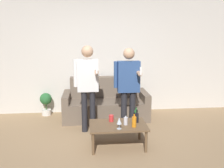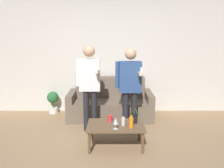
# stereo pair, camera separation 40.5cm
# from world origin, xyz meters

# --- Properties ---
(ground_plane) EXTENTS (16.00, 16.00, 0.00)m
(ground_plane) POSITION_xyz_m (0.00, 0.00, 0.00)
(ground_plane) COLOR #997A56
(wall_back) EXTENTS (8.00, 0.06, 2.70)m
(wall_back) POSITION_xyz_m (0.00, 2.26, 1.35)
(wall_back) COLOR silver
(wall_back) RESTS_ON ground_plane
(couch) EXTENTS (1.81, 0.83, 0.87)m
(couch) POSITION_xyz_m (0.08, 1.78, 0.30)
(couch) COLOR #6B5B4C
(couch) RESTS_ON ground_plane
(coffee_table) EXTENTS (0.92, 0.59, 0.38)m
(coffee_table) POSITION_xyz_m (0.18, 0.32, 0.34)
(coffee_table) COLOR brown
(coffee_table) RESTS_ON ground_plane
(bottle_orange) EXTENTS (0.07, 0.07, 0.23)m
(bottle_orange) POSITION_xyz_m (0.42, 0.19, 0.47)
(bottle_orange) COLOR orange
(bottle_orange) RESTS_ON coffee_table
(bottle_green) EXTENTS (0.06, 0.06, 0.22)m
(bottle_green) POSITION_xyz_m (0.51, 0.53, 0.47)
(bottle_green) COLOR #23752D
(bottle_green) RESTS_ON coffee_table
(bottle_dark) EXTENTS (0.07, 0.07, 0.17)m
(bottle_dark) POSITION_xyz_m (0.30, 0.29, 0.45)
(bottle_dark) COLOR silver
(bottle_dark) RESTS_ON coffee_table
(bottle_yellow) EXTENTS (0.07, 0.07, 0.22)m
(bottle_yellow) POSITION_xyz_m (0.50, 0.38, 0.47)
(bottle_yellow) COLOR black
(bottle_yellow) RESTS_ON coffee_table
(wine_glass_near) EXTENTS (0.08, 0.08, 0.18)m
(wine_glass_near) POSITION_xyz_m (0.17, 0.13, 0.51)
(wine_glass_near) COLOR silver
(wine_glass_near) RESTS_ON coffee_table
(cup_on_table) EXTENTS (0.08, 0.08, 0.11)m
(cup_on_table) POSITION_xyz_m (0.08, 0.47, 0.44)
(cup_on_table) COLOR red
(cup_on_table) RESTS_ON coffee_table
(person_standing_left) EXTENTS (0.45, 0.41, 1.62)m
(person_standing_left) POSITION_xyz_m (-0.30, 1.01, 0.97)
(person_standing_left) COLOR #232328
(person_standing_left) RESTS_ON ground_plane
(person_standing_right) EXTENTS (0.48, 0.41, 1.57)m
(person_standing_right) POSITION_xyz_m (0.45, 0.98, 0.93)
(person_standing_right) COLOR #232328
(person_standing_right) RESTS_ON ground_plane
(potted_plant) EXTENTS (0.26, 0.26, 0.51)m
(potted_plant) POSITION_xyz_m (-1.25, 2.06, 0.30)
(potted_plant) COLOR silver
(potted_plant) RESTS_ON ground_plane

